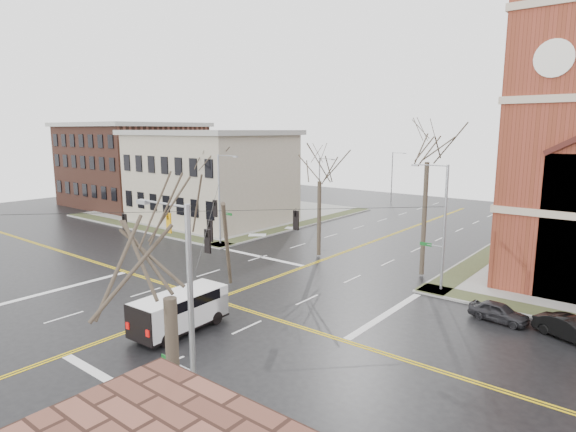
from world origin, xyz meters
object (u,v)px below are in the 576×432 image
Objects in this scene: tree_nw_near at (320,176)px; tree_se at (169,281)px; signal_pole_nw at (220,197)px; parked_car_a at (499,312)px; cargo_van at (183,308)px; signal_pole_se at (188,325)px; streetlight_north_b at (393,175)px; parked_car_b at (571,329)px; tree_nw_far at (211,164)px; signal_pole_ne at (442,224)px; tree_ne at (427,154)px; streetlight_north_a at (320,187)px.

tree_se is (14.62, -27.87, 0.18)m from tree_nw_near.
signal_pole_nw is 2.58× the size of parked_car_a.
signal_pole_se is at bearing -40.21° from cargo_van.
signal_pole_nw reaches higher than parked_car_a.
streetlight_north_b reaches higher than parked_car_b.
signal_pole_nw is 5.59m from tree_nw_far.
signal_pole_se reaches higher than parked_car_b.
cargo_van is (-9.04, -16.00, -3.63)m from signal_pole_ne.
signal_pole_se is 21.82m from parked_car_b.
signal_pole_nw is (-22.64, 0.00, 0.00)m from signal_pole_ne.
signal_pole_ne is 0.88× the size of tree_nw_near.
signal_pole_ne is 1.00× the size of signal_pole_nw.
streetlight_north_b is 2.30× the size of parked_car_a.
parked_car_a is 0.33× the size of tree_se.
tree_nw_near reaches higher than signal_pole_nw.
tree_nw_far is (-4.05, 2.50, 2.94)m from signal_pole_nw.
tree_ne is at bearing -60.02° from streetlight_north_b.
signal_pole_nw is 28.20m from parked_car_a.
tree_nw_near is (9.66, -34.07, 2.94)m from streetlight_north_b.
tree_nw_near reaches higher than signal_pole_se.
tree_se reaches higher than signal_pole_se.
signal_pole_se is 26.16m from tree_ne.
signal_pole_ne is 2.32× the size of parked_car_b.
parked_car_b is at bearing -87.63° from parked_car_a.
tree_nw_far is 14.38m from tree_nw_near.
signal_pole_nw is 0.88× the size of tree_nw_near.
streetlight_north_b is (0.67, 36.50, -0.48)m from signal_pole_nw.
tree_nw_far is (-26.69, 25.50, 2.94)m from signal_pole_se.
tree_nw_far reaches higher than signal_pole_nw.
tree_ne reaches higher than signal_pole_se.
streetlight_north_a is 0.76× the size of tree_se.
tree_ne reaches higher than cargo_van.
tree_ne is (-11.34, 6.17, 9.04)m from parked_car_b.
signal_pole_ne is 2.58× the size of parked_car_a.
parked_car_b is (8.92, 19.45, -4.31)m from signal_pole_se.
cargo_van is 19.02m from parked_car_a.
tree_nw_far is (-35.61, 6.05, 7.25)m from parked_car_b.
cargo_van is 0.55× the size of tree_nw_far.
parked_car_b is 23.08m from tree_nw_near.
cargo_van is at bearing -79.93° from tree_nw_near.
tree_nw_near is at bearing 97.61° from cargo_van.
parked_car_a is (5.03, 19.77, -4.36)m from signal_pole_se.
streetlight_north_b is at bearing 111.40° from tree_se.
tree_ne is (-2.42, 25.61, 4.73)m from signal_pole_se.
tree_se reaches higher than signal_pole_nw.
signal_pole_nw is at bearing 134.55° from signal_pole_se.
signal_pole_nw is at bearing 90.46° from parked_car_a.
tree_se reaches higher than cargo_van.
streetlight_north_a is 2.30× the size of parked_car_a.
tree_ne reaches higher than streetlight_north_a.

